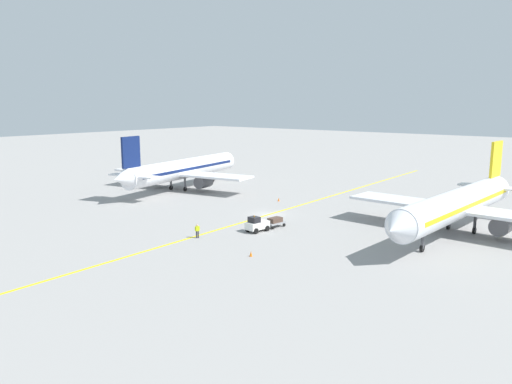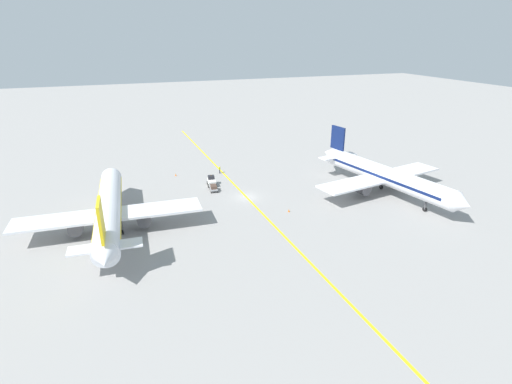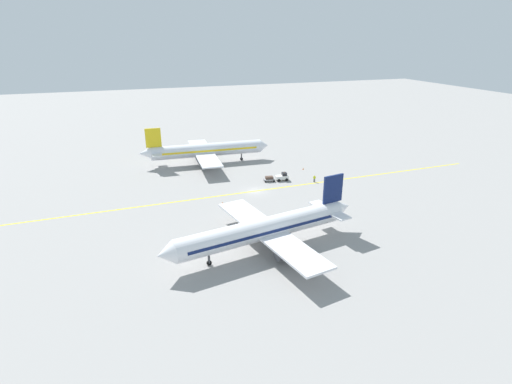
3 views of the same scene
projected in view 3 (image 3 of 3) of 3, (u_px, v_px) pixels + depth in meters
The scene contains 9 objects.
ground_plane at pixel (255, 191), 90.35m from camera, with size 400.00×400.00×0.00m, color gray.
apron_yellow_centreline at pixel (255, 191), 90.35m from camera, with size 0.40×120.00×0.01m, color yellow.
airplane_at_gate at pixel (266, 229), 64.45m from camera, with size 28.48×35.42×10.60m.
airplane_adjacent_stand at pixel (206, 150), 108.75m from camera, with size 28.24×35.52×10.60m.
baggage_tug_white at pixel (282, 177), 96.75m from camera, with size 2.07×3.17×2.11m.
baggage_cart_trailing at pixel (269, 178), 96.16m from camera, with size 1.72×2.76×1.24m.
ground_crew_worker at pixel (314, 178), 95.66m from camera, with size 0.39×0.49×1.68m.
traffic_cone_near_nose at pixel (303, 169), 104.78m from camera, with size 0.32×0.32×0.55m, color orange.
traffic_cone_mid_apron at pixel (223, 203), 83.33m from camera, with size 0.32×0.32×0.55m, color orange.
Camera 3 is at (-79.50, 27.69, 32.82)m, focal length 28.00 mm.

